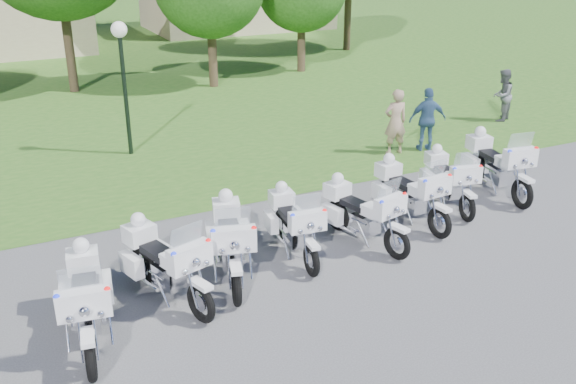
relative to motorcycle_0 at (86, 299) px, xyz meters
name	(u,v)px	position (x,y,z in m)	size (l,w,h in m)	color
ground	(284,264)	(3.83, 0.83, -0.71)	(100.00, 100.00, 0.00)	#4E4E52
grass_lawn	(70,48)	(3.83, 27.83, -0.71)	(100.00, 48.00, 0.01)	#306720
motorcycle_0	(86,299)	(0.00, 0.00, 0.00)	(1.06, 2.52, 1.70)	black
motorcycle_1	(164,262)	(1.44, 0.65, -0.01)	(1.29, 2.43, 1.68)	black
motorcycle_2	(230,240)	(2.76, 0.92, 0.01)	(1.29, 2.50, 1.72)	black
motorcycle_3	(294,223)	(4.20, 1.17, -0.06)	(0.91, 2.32, 1.56)	black
motorcycle_4	(362,212)	(5.69, 1.02, -0.04)	(1.12, 2.34, 1.60)	black
motorcycle_5	(409,191)	(7.19, 1.45, -0.02)	(0.89, 2.45, 1.64)	black
motorcycle_6	(449,179)	(8.55, 1.77, -0.06)	(1.07, 2.27, 1.55)	black
motorcycle_7	(496,163)	(10.12, 1.91, 0.03)	(1.10, 2.61, 1.76)	black
lamp_post	(121,55)	(2.68, 8.69, 2.15)	(0.44, 0.44, 3.75)	black
bystander_a	(395,122)	(9.54, 5.39, 0.23)	(0.69, 0.45, 1.89)	tan
bystander_b	(502,95)	(14.72, 6.65, 0.16)	(0.85, 0.66, 1.74)	slate
bystander_c	(427,120)	(10.54, 5.23, 0.22)	(1.09, 0.45, 1.85)	#365983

